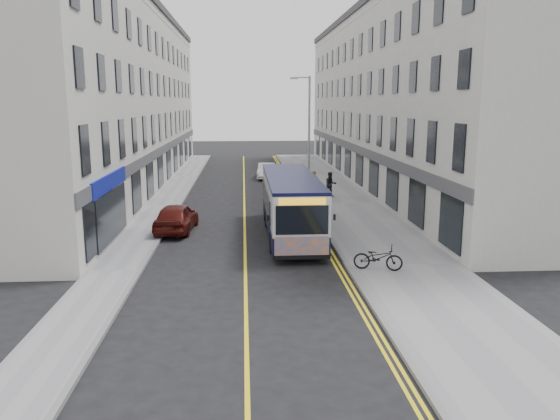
{
  "coord_description": "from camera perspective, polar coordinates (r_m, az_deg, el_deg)",
  "views": [
    {
      "loc": [
        -0.02,
        -21.39,
        6.38
      ],
      "look_at": [
        1.59,
        2.61,
        1.6
      ],
      "focal_mm": 35.0,
      "sensor_mm": 36.0,
      "label": 1
    }
  ],
  "objects": [
    {
      "name": "car_white",
      "position": [
        46.26,
        -1.44,
        4.1
      ],
      "size": [
        1.72,
        3.96,
        1.27
      ],
      "primitive_type": "imported",
      "rotation": [
        0.0,
        0.0,
        -0.1
      ],
      "color": "white",
      "rests_on": "ground"
    },
    {
      "name": "bicycle",
      "position": [
        21.0,
        10.21,
        -4.91
      ],
      "size": [
        1.95,
        1.14,
        0.97
      ],
      "primitive_type": "imported",
      "rotation": [
        0.0,
        0.0,
        1.28
      ],
      "color": "black",
      "rests_on": "pavement_east"
    },
    {
      "name": "road_dbl_yellow_inner",
      "position": [
        34.18,
        2.22,
        0.48
      ],
      "size": [
        0.1,
        64.0,
        0.01
      ],
      "primitive_type": "cube",
      "color": "yellow",
      "rests_on": "ground"
    },
    {
      "name": "kerb_east",
      "position": [
        34.22,
        2.97,
        0.59
      ],
      "size": [
        0.18,
        64.0,
        0.13
      ],
      "primitive_type": "cube",
      "color": "slate",
      "rests_on": "ground"
    },
    {
      "name": "pavement_east",
      "position": [
        34.55,
        6.67,
        0.62
      ],
      "size": [
        4.5,
        64.0,
        0.12
      ],
      "primitive_type": "cube",
      "color": "gray",
      "rests_on": "ground"
    },
    {
      "name": "road_centre_line",
      "position": [
        33.99,
        -3.75,
        0.4
      ],
      "size": [
        0.12,
        64.0,
        0.01
      ],
      "primitive_type": "cube",
      "color": "yellow",
      "rests_on": "ground"
    },
    {
      "name": "pavement_west",
      "position": [
        34.34,
        -12.12,
        0.38
      ],
      "size": [
        2.0,
        64.0,
        0.12
      ],
      "primitive_type": "cube",
      "color": "gray",
      "rests_on": "ground"
    },
    {
      "name": "pedestrian_far",
      "position": [
        36.67,
        5.3,
        2.68
      ],
      "size": [
        0.88,
        0.72,
        1.67
      ],
      "primitive_type": "imported",
      "rotation": [
        0.0,
        0.0,
        0.12
      ],
      "color": "black",
      "rests_on": "pavement_east"
    },
    {
      "name": "streetlamp",
      "position": [
        35.69,
        2.93,
        8.02
      ],
      "size": [
        1.32,
        0.18,
        8.0
      ],
      "color": "#96989E",
      "rests_on": "ground"
    },
    {
      "name": "terrace_east",
      "position": [
        43.92,
        11.58,
        11.17
      ],
      "size": [
        6.0,
        46.0,
        13.0
      ],
      "primitive_type": "cube",
      "color": "silver",
      "rests_on": "ground"
    },
    {
      "name": "car_maroon",
      "position": [
        27.69,
        -10.78,
        -0.75
      ],
      "size": [
        2.07,
        4.38,
        1.45
      ],
      "primitive_type": "imported",
      "rotation": [
        0.0,
        0.0,
        3.06
      ],
      "color": "#4B100C",
      "rests_on": "ground"
    },
    {
      "name": "ground",
      "position": [
        22.32,
        -3.66,
        -5.39
      ],
      "size": [
        140.0,
        140.0,
        0.0
      ],
      "primitive_type": "plane",
      "color": "black",
      "rests_on": "ground"
    },
    {
      "name": "pedestrian_near",
      "position": [
        36.54,
        3.59,
        2.74
      ],
      "size": [
        0.66,
        0.45,
        1.75
      ],
      "primitive_type": "imported",
      "rotation": [
        0.0,
        0.0,
        -0.04
      ],
      "color": "brown",
      "rests_on": "pavement_east"
    },
    {
      "name": "road_dbl_yellow_outer",
      "position": [
        34.2,
        2.55,
        0.48
      ],
      "size": [
        0.1,
        64.0,
        0.01
      ],
      "primitive_type": "cube",
      "color": "yellow",
      "rests_on": "ground"
    },
    {
      "name": "city_bus",
      "position": [
        26.14,
        1.13,
        0.72
      ],
      "size": [
        2.37,
        10.12,
        2.94
      ],
      "color": "black",
      "rests_on": "ground"
    },
    {
      "name": "terrace_west",
      "position": [
        43.33,
        -16.11,
        10.97
      ],
      "size": [
        6.0,
        46.0,
        13.0
      ],
      "primitive_type": "cube",
      "color": "beige",
      "rests_on": "ground"
    },
    {
      "name": "kerb_west",
      "position": [
        34.21,
        -10.46,
        0.41
      ],
      "size": [
        0.18,
        64.0,
        0.13
      ],
      "primitive_type": "cube",
      "color": "slate",
      "rests_on": "ground"
    }
  ]
}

